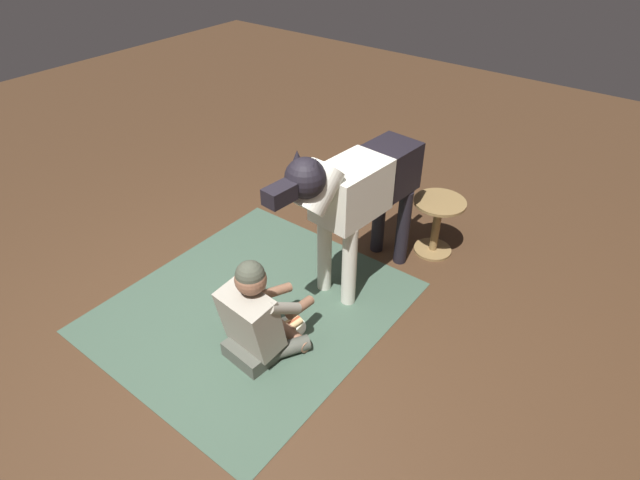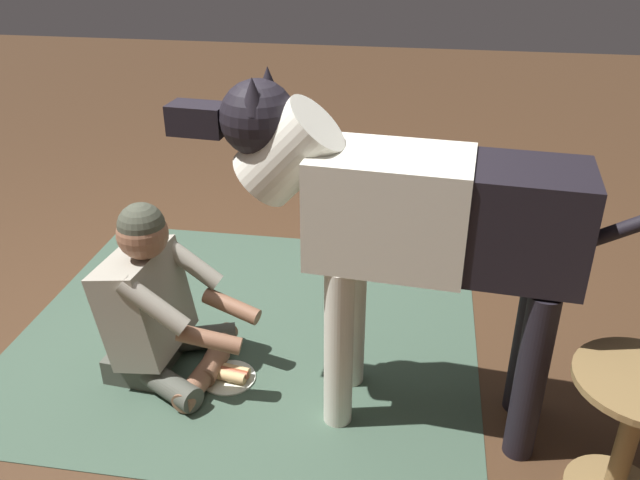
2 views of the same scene
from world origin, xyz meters
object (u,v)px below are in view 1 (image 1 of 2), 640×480
person_sitting_on_floor (257,317)px  round_side_table (437,221)px  large_dog (357,191)px  hot_dog_on_plate (290,325)px

person_sitting_on_floor → round_side_table: 1.88m
large_dog → hot_dog_on_plate: bearing=-5.0°
large_dog → round_side_table: 1.02m
large_dog → round_side_table: size_ratio=3.19×
round_side_table → large_dog: bearing=-22.8°
person_sitting_on_floor → large_dog: (-1.04, 0.09, 0.54)m
hot_dog_on_plate → round_side_table: round_side_table is taller
large_dog → hot_dog_on_plate: 1.12m
large_dog → hot_dog_on_plate: size_ratio=7.03×
person_sitting_on_floor → hot_dog_on_plate: 0.43m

